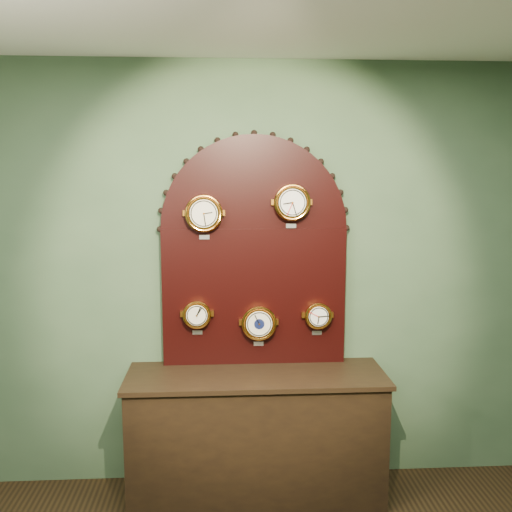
{
  "coord_description": "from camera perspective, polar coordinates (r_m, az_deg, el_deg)",
  "views": [
    {
      "loc": [
        -0.21,
        -1.2,
        2.09
      ],
      "look_at": [
        0.0,
        2.25,
        1.58
      ],
      "focal_mm": 39.78,
      "sensor_mm": 36.0,
      "label": 1
    }
  ],
  "objects": [
    {
      "name": "tide_clock",
      "position": [
        3.75,
        6.25,
        -5.97
      ],
      "size": [
        0.18,
        0.08,
        0.23
      ],
      "color": "orange",
      "rests_on": "display_board"
    },
    {
      "name": "shop_counter",
      "position": [
        3.83,
        0.02,
        -17.8
      ],
      "size": [
        1.6,
        0.5,
        0.8
      ],
      "primitive_type": "cube",
      "color": "black",
      "rests_on": "ground_plane"
    },
    {
      "name": "hygrometer",
      "position": [
        3.7,
        -5.96,
        -5.86
      ],
      "size": [
        0.18,
        0.08,
        0.24
      ],
      "color": "orange",
      "rests_on": "display_board"
    },
    {
      "name": "wall_back",
      "position": [
        3.77,
        -0.23,
        -2.15
      ],
      "size": [
        4.0,
        0.0,
        4.0
      ],
      "primitive_type": "plane",
      "rotation": [
        1.57,
        0.0,
        0.0
      ],
      "color": "#3D573C",
      "rests_on": "ground"
    },
    {
      "name": "display_board",
      "position": [
        3.68,
        -0.19,
        1.17
      ],
      "size": [
        1.26,
        0.06,
        1.53
      ],
      "color": "black",
      "rests_on": "shop_counter"
    },
    {
      "name": "arabic_clock",
      "position": [
        3.61,
        3.63,
        5.41
      ],
      "size": [
        0.23,
        0.08,
        0.28
      ],
      "color": "orange",
      "rests_on": "display_board"
    },
    {
      "name": "barometer",
      "position": [
        3.72,
        0.3,
        -6.74
      ],
      "size": [
        0.23,
        0.08,
        0.28
      ],
      "color": "orange",
      "rests_on": "display_board"
    },
    {
      "name": "roman_clock",
      "position": [
        3.59,
        -5.26,
        4.3
      ],
      "size": [
        0.24,
        0.08,
        0.29
      ],
      "color": "orange",
      "rests_on": "display_board"
    }
  ]
}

